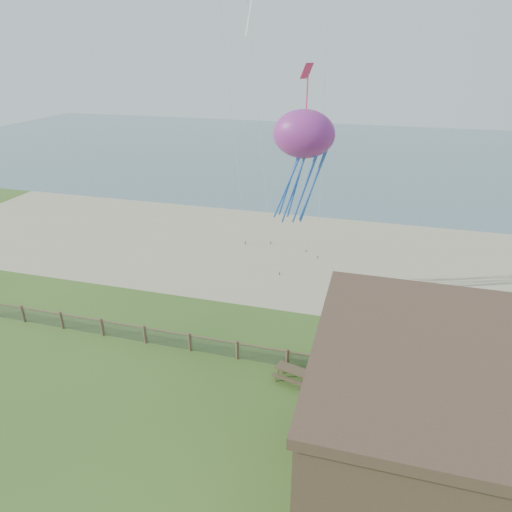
{
  "coord_description": "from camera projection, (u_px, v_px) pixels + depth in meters",
  "views": [
    {
      "loc": [
        6.95,
        -14.94,
        16.77
      ],
      "look_at": [
        0.6,
        8.0,
        5.88
      ],
      "focal_mm": 32.0,
      "sensor_mm": 36.0,
      "label": 1
    }
  ],
  "objects": [
    {
      "name": "ground",
      "position": [
        199.0,
        434.0,
        21.76
      ],
      "size": [
        160.0,
        160.0,
        0.0
      ],
      "primitive_type": "plane",
      "color": "#375C1F",
      "rests_on": "ground"
    },
    {
      "name": "sand_beach",
      "position": [
        291.0,
        252.0,
        41.04
      ],
      "size": [
        72.0,
        20.0,
        0.02
      ],
      "primitive_type": "cube",
      "color": "tan",
      "rests_on": "ground"
    },
    {
      "name": "ocean",
      "position": [
        341.0,
        153.0,
        79.6
      ],
      "size": [
        160.0,
        68.0,
        0.02
      ],
      "primitive_type": "cube",
      "color": "slate",
      "rests_on": "ground"
    },
    {
      "name": "chainlink_fence",
      "position": [
        237.0,
        351.0,
        26.79
      ],
      "size": [
        36.2,
        0.2,
        1.25
      ],
      "primitive_type": null,
      "color": "brown",
      "rests_on": "ground"
    },
    {
      "name": "picnic_table",
      "position": [
        292.0,
        374.0,
        25.14
      ],
      "size": [
        2.1,
        1.77,
        0.77
      ],
      "primitive_type": null,
      "rotation": [
        0.0,
        0.0,
        -0.24
      ],
      "color": "brown",
      "rests_on": "ground"
    },
    {
      "name": "octopus_kite",
      "position": [
        302.0,
        165.0,
        29.79
      ],
      "size": [
        4.47,
        3.83,
        7.76
      ],
      "primitive_type": null,
      "rotation": [
        0.0,
        0.0,
        -0.36
      ],
      "color": "red"
    },
    {
      "name": "motel_deck",
      "position": [
        478.0,
        409.0,
        22.88
      ],
      "size": [
        15.0,
        2.0,
        0.5
      ],
      "primitive_type": "cube",
      "color": "brown",
      "rests_on": "ground"
    },
    {
      "name": "kite_white",
      "position": [
        247.0,
        4.0,
        31.37
      ],
      "size": [
        2.02,
        2.05,
        2.8
      ],
      "primitive_type": null,
      "rotation": [
        0.44,
        0.0,
        0.76
      ],
      "color": "white"
    },
    {
      "name": "kite_red",
      "position": [
        306.0,
        82.0,
        31.51
      ],
      "size": [
        2.05,
        1.77,
        2.66
      ],
      "primitive_type": null,
      "rotation": [
        0.44,
        0.0,
        1.12
      ],
      "color": "#DF2757"
    }
  ]
}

